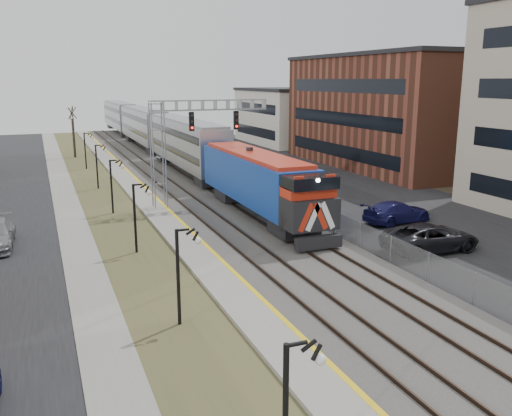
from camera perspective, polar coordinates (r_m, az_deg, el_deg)
ground at (r=17.45m, az=12.82°, el=-20.39°), size 160.00×160.00×0.00m
street_west at (r=47.81m, az=-24.83°, el=0.53°), size 7.00×120.00×0.04m
sidewalk at (r=47.74m, az=-19.46°, el=1.02°), size 2.00×120.00×0.08m
grass_median at (r=47.94m, az=-15.88°, el=1.31°), size 4.00×120.00×0.06m
platform at (r=48.31m, az=-12.36°, el=1.71°), size 2.00×120.00×0.24m
ballast_bed at (r=49.35m, az=-6.63°, el=2.15°), size 8.00×120.00×0.20m
parking_lot at (r=53.70m, az=5.83°, el=2.99°), size 16.00×120.00×0.04m
platform_edge at (r=48.43m, az=-11.34°, el=1.94°), size 0.24×120.00×0.01m
track_near at (r=48.84m, az=-8.90°, el=2.17°), size 1.58×120.00×0.15m
track_far at (r=49.72m, az=-4.97°, el=2.48°), size 1.58×120.00×0.15m
train at (r=71.89m, az=-10.54°, el=7.78°), size 3.00×85.85×5.33m
signal_gantry at (r=41.14m, az=-7.98°, el=7.61°), size 9.00×1.07×8.15m
lampposts at (r=31.32m, az=-12.71°, el=-1.03°), size 0.14×62.14×4.00m
fence at (r=50.46m, az=-2.04°, el=3.28°), size 0.04×120.00×1.60m
buildings_east at (r=57.84m, az=20.36°, el=9.26°), size 16.00×76.00×15.00m
car_lot_c at (r=32.49m, az=17.89°, el=-3.04°), size 5.78×2.72×1.60m
car_lot_d at (r=38.33m, az=14.61°, el=-0.47°), size 5.29×2.69×1.47m
car_lot_e at (r=52.52m, az=3.40°, el=3.63°), size 4.87×3.30×1.54m
car_lot_f at (r=53.38m, az=2.59°, el=3.86°), size 5.08×1.99×1.65m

